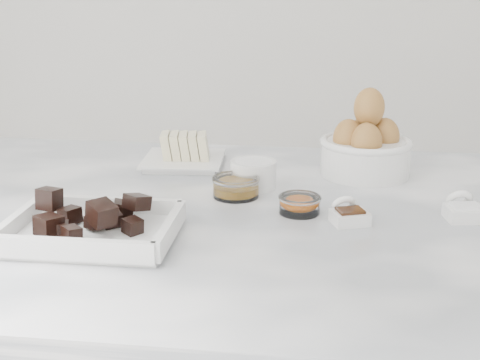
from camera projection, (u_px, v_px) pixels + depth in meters
name	position (u px, v px, depth m)	size (l,w,h in m)	color
marble_slab	(225.00, 222.00, 1.04)	(1.20, 0.80, 0.04)	white
chocolate_dish	(93.00, 223.00, 0.91)	(0.23, 0.18, 0.06)	white
butter_plate	(182.00, 153.00, 1.27)	(0.16, 0.16, 0.06)	white
sugar_ramekin	(253.00, 173.00, 1.14)	(0.08, 0.08, 0.05)	white
egg_bowl	(366.00, 147.00, 1.20)	(0.17, 0.17, 0.16)	white
honey_bowl	(236.00, 186.00, 1.09)	(0.08, 0.08, 0.03)	white
zest_bowl	(300.00, 204.00, 1.02)	(0.07, 0.07, 0.03)	white
vanilla_spoon	(348.00, 214.00, 0.98)	(0.06, 0.07, 0.04)	white
salt_spoon	(464.00, 209.00, 1.00)	(0.06, 0.07, 0.04)	white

